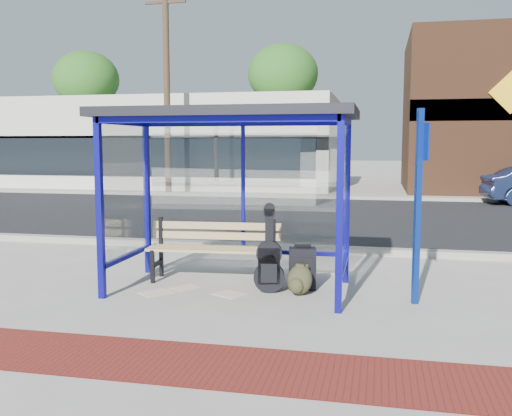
% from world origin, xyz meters
% --- Properties ---
extents(ground, '(120.00, 120.00, 0.00)m').
position_xyz_m(ground, '(0.00, 0.00, 0.00)').
color(ground, '#B2ADA0').
rests_on(ground, ground).
extents(brick_paver_strip, '(60.00, 1.00, 0.01)m').
position_xyz_m(brick_paver_strip, '(0.00, -2.60, 0.01)').
color(brick_paver_strip, maroon).
rests_on(brick_paver_strip, ground).
extents(curb_near, '(60.00, 0.25, 0.12)m').
position_xyz_m(curb_near, '(0.00, 2.90, 0.06)').
color(curb_near, gray).
rests_on(curb_near, ground).
extents(street_asphalt, '(60.00, 10.00, 0.00)m').
position_xyz_m(street_asphalt, '(0.00, 8.00, 0.00)').
color(street_asphalt, black).
rests_on(street_asphalt, ground).
extents(curb_far, '(60.00, 0.25, 0.12)m').
position_xyz_m(curb_far, '(0.00, 13.10, 0.06)').
color(curb_far, gray).
rests_on(curb_far, ground).
extents(far_sidewalk, '(60.00, 4.00, 0.01)m').
position_xyz_m(far_sidewalk, '(0.00, 15.00, 0.00)').
color(far_sidewalk, '#B2ADA0').
rests_on(far_sidewalk, ground).
extents(bus_shelter, '(3.30, 1.80, 2.42)m').
position_xyz_m(bus_shelter, '(0.00, 0.07, 2.07)').
color(bus_shelter, '#0E0D90').
rests_on(bus_shelter, ground).
extents(storefront_white, '(18.00, 6.04, 4.00)m').
position_xyz_m(storefront_white, '(-9.00, 17.99, 2.00)').
color(storefront_white, silver).
rests_on(storefront_white, ground).
extents(tree_left, '(3.60, 3.60, 7.03)m').
position_xyz_m(tree_left, '(-14.00, 22.00, 5.45)').
color(tree_left, '#4C3826').
rests_on(tree_left, ground).
extents(tree_mid, '(3.60, 3.60, 7.03)m').
position_xyz_m(tree_mid, '(-3.00, 22.00, 5.45)').
color(tree_mid, '#4C3826').
rests_on(tree_mid, ground).
extents(utility_pole_west, '(1.60, 0.24, 8.00)m').
position_xyz_m(utility_pole_west, '(-6.00, 13.40, 4.11)').
color(utility_pole_west, '#4C3826').
rests_on(utility_pole_west, ground).
extents(bench, '(1.92, 0.59, 0.89)m').
position_xyz_m(bench, '(-0.36, 0.47, 0.51)').
color(bench, black).
rests_on(bench, ground).
extents(guitar_bag, '(0.42, 0.18, 1.12)m').
position_xyz_m(guitar_bag, '(0.54, -0.02, 0.41)').
color(guitar_bag, black).
rests_on(guitar_bag, ground).
extents(suitcase, '(0.39, 0.29, 0.62)m').
position_xyz_m(suitcase, '(0.95, 0.23, 0.29)').
color(suitcase, black).
rests_on(suitcase, ground).
extents(backpack, '(0.38, 0.36, 0.40)m').
position_xyz_m(backpack, '(0.95, -0.07, 0.19)').
color(backpack, '#2D2C19').
rests_on(backpack, ground).
extents(sign_post, '(0.15, 0.29, 2.39)m').
position_xyz_m(sign_post, '(2.41, -0.17, 1.34)').
color(sign_post, '#0D2E95').
rests_on(sign_post, ground).
extents(newspaper_a, '(0.42, 0.44, 0.01)m').
position_xyz_m(newspaper_a, '(-0.63, -0.04, 0.00)').
color(newspaper_a, white).
rests_on(newspaper_a, ground).
extents(newspaper_b, '(0.50, 0.51, 0.01)m').
position_xyz_m(newspaper_b, '(-0.91, -0.38, 0.00)').
color(newspaper_b, white).
rests_on(newspaper_b, ground).
extents(newspaper_c, '(0.49, 0.46, 0.01)m').
position_xyz_m(newspaper_c, '(0.05, -0.24, 0.00)').
color(newspaper_c, white).
rests_on(newspaper_c, ground).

